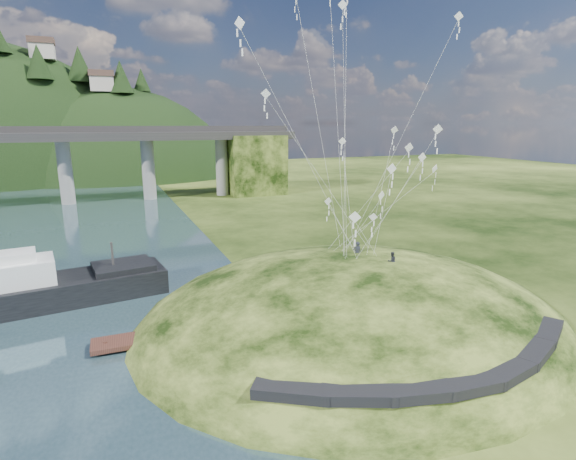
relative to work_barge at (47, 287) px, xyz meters
name	(u,v)px	position (x,y,z in m)	size (l,w,h in m)	color
ground	(268,350)	(15.02, -14.95, -1.67)	(320.00, 320.00, 0.00)	black
grass_hill	(352,337)	(23.02, -12.95, -3.17)	(36.00, 32.00, 13.00)	black
footpath	(452,370)	(22.48, -24.69, 0.41)	(22.29, 5.84, 0.83)	black
bridge	(3,156)	(-11.44, 55.12, 8.03)	(160.00, 11.00, 15.00)	#2D2B2B
work_barge	(47,287)	(0.00, 0.00, 0.00)	(19.58, 7.67, 6.67)	black
wooden_dock	(189,331)	(10.29, -10.77, -1.25)	(13.59, 2.30, 0.97)	#3E2019
kite_flyers	(375,247)	(25.31, -12.24, 4.08)	(2.03, 3.70, 1.90)	#242731
kite_swarm	(369,125)	(25.69, -10.02, 13.71)	(20.36, 13.64, 21.79)	white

